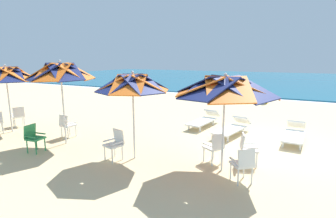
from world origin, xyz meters
TOP-DOWN VIEW (x-y plane):
  - ground_plane at (0.00, 0.00)m, footprint 80.00×80.00m
  - sea at (0.00, 29.22)m, footprint 80.00×36.00m
  - surf_foam at (0.00, 10.92)m, footprint 80.00×0.70m
  - beach_umbrella_0 at (-0.82, -2.36)m, footprint 2.59×2.59m
  - plastic_chair_0 at (-0.19, -2.83)m, footprint 0.63×0.63m
  - plastic_chair_1 at (-1.13, -2.00)m, footprint 0.62×0.61m
  - plastic_chair_2 at (-0.32, -1.68)m, footprint 0.58×0.55m
  - beach_umbrella_1 at (-3.31, -2.72)m, footprint 2.09×2.09m
  - plastic_chair_3 at (-3.76, -3.03)m, footprint 0.53×0.56m
  - beach_umbrella_2 at (-6.17, -2.69)m, footprint 2.18×2.18m
  - plastic_chair_4 at (-6.38, -3.72)m, footprint 0.52×0.49m
  - plastic_chair_5 at (-6.68, -2.17)m, footprint 0.47×0.49m
  - beach_umbrella_3 at (-9.24, -2.65)m, footprint 2.34×2.34m
  - plastic_chair_7 at (-9.71, -2.04)m, footprint 0.60×0.58m
  - sun_lounger_0 at (0.76, 1.13)m, footprint 0.72×2.17m
  - sun_lounger_1 at (-1.36, 0.91)m, footprint 1.06×2.23m
  - sun_lounger_2 at (-2.75, 1.64)m, footprint 0.86×2.20m
  - beachgoer_seated at (-1.17, 9.00)m, footprint 0.30×0.93m

SIDE VIEW (x-z plane):
  - ground_plane at x=0.00m, z-range 0.00..0.00m
  - surf_foam at x=0.00m, z-range 0.00..0.01m
  - sea at x=0.00m, z-range 0.00..0.10m
  - sun_lounger_0 at x=0.76m, z-range -0.03..0.59m
  - sun_lounger_1 at x=-1.36m, z-range -0.03..0.59m
  - sun_lounger_2 at x=-2.75m, z-range -0.03..0.59m
  - beachgoer_seated at x=-1.17m, z-range -0.17..0.75m
  - plastic_chair_0 at x=-0.19m, z-range 0.06..0.93m
  - plastic_chair_1 at x=-1.13m, z-range 0.06..0.93m
  - plastic_chair_2 at x=-0.32m, z-range 0.06..0.93m
  - plastic_chair_3 at x=-3.76m, z-range 0.06..0.93m
  - plastic_chair_4 at x=-6.38m, z-range 0.06..0.93m
  - plastic_chair_5 at x=-6.68m, z-range 0.06..0.93m
  - plastic_chair_7 at x=-9.71m, z-range 0.06..0.93m
  - beach_umbrella_0 at x=-0.82m, z-range 0.92..3.44m
  - beach_umbrella_1 at x=-3.31m, z-range 0.91..3.45m
  - beach_umbrella_3 at x=-9.24m, z-range 0.93..3.59m
  - beach_umbrella_2 at x=-6.17m, z-range 1.01..3.84m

